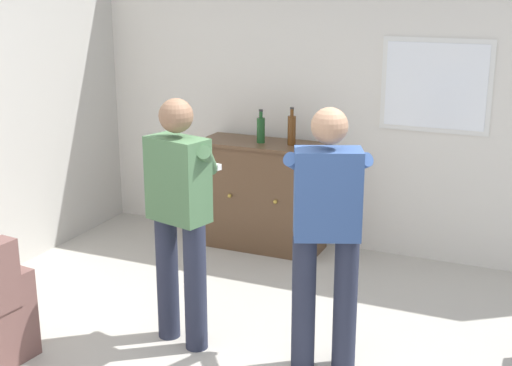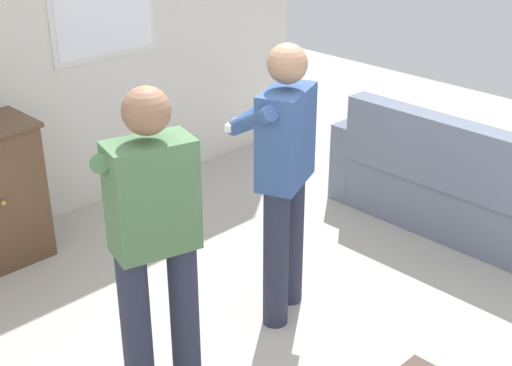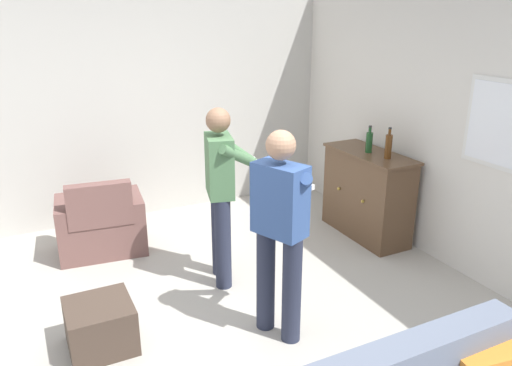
# 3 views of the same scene
# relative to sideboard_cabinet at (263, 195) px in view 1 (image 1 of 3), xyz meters

# --- Properties ---
(wall_back_with_window) EXTENTS (5.20, 0.15, 2.80)m
(wall_back_with_window) POSITION_rel_sideboard_cabinet_xyz_m (0.86, 0.36, 0.91)
(wall_back_with_window) COLOR silver
(wall_back_with_window) RESTS_ON ground
(sideboard_cabinet) EXTENTS (1.14, 0.49, 0.99)m
(sideboard_cabinet) POSITION_rel_sideboard_cabinet_xyz_m (0.00, 0.00, 0.00)
(sideboard_cabinet) COLOR brown
(sideboard_cabinet) RESTS_ON ground
(bottle_wine_green) EXTENTS (0.07, 0.07, 0.33)m
(bottle_wine_green) POSITION_rel_sideboard_cabinet_xyz_m (0.27, 0.01, 0.63)
(bottle_wine_green) COLOR #593314
(bottle_wine_green) RESTS_ON sideboard_cabinet
(bottle_liquor_amber) EXTENTS (0.07, 0.07, 0.30)m
(bottle_liquor_amber) POSITION_rel_sideboard_cabinet_xyz_m (-0.01, -0.02, 0.61)
(bottle_liquor_amber) COLOR #1E4C23
(bottle_liquor_amber) RESTS_ON sideboard_cabinet
(person_standing_left) EXTENTS (0.54, 0.51, 1.68)m
(person_standing_left) POSITION_rel_sideboard_cabinet_xyz_m (0.22, -1.87, 0.44)
(person_standing_left) COLOR #282D42
(person_standing_left) RESTS_ON ground
(person_standing_right) EXTENTS (0.51, 0.52, 1.68)m
(person_standing_right) POSITION_rel_sideboard_cabinet_xyz_m (1.19, -1.79, 0.44)
(person_standing_right) COLOR #282D42
(person_standing_right) RESTS_ON ground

